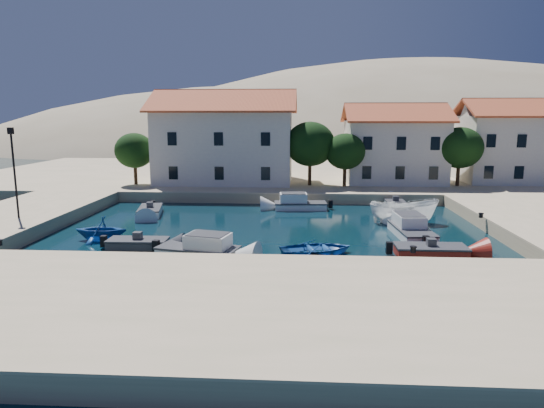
% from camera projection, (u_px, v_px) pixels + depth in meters
% --- Properties ---
extents(ground, '(400.00, 400.00, 0.00)m').
position_uv_depth(ground, '(258.00, 273.00, 25.02)').
color(ground, black).
rests_on(ground, ground).
extents(quay_south, '(52.00, 12.00, 1.00)m').
position_uv_depth(quay_south, '(245.00, 309.00, 19.04)').
color(quay_south, tan).
rests_on(quay_south, ground).
extents(quay_west, '(8.00, 20.00, 1.00)m').
position_uv_depth(quay_west, '(15.00, 218.00, 35.90)').
color(quay_west, tan).
rests_on(quay_west, ground).
extents(quay_north, '(80.00, 36.00, 1.00)m').
position_uv_depth(quay_north, '(300.00, 175.00, 62.13)').
color(quay_north, tan).
rests_on(quay_north, ground).
extents(hills, '(254.00, 176.00, 99.00)m').
position_uv_depth(hills, '(361.00, 219.00, 149.36)').
color(hills, gray).
rests_on(hills, ground).
extents(building_left, '(14.70, 9.45, 9.70)m').
position_uv_depth(building_left, '(226.00, 136.00, 51.82)').
color(building_left, silver).
rests_on(building_left, quay_north).
extents(building_mid, '(10.50, 8.40, 8.30)m').
position_uv_depth(building_mid, '(394.00, 142.00, 51.85)').
color(building_mid, silver).
rests_on(building_mid, quay_north).
extents(building_right, '(9.45, 8.40, 8.80)m').
position_uv_depth(building_right, '(505.00, 140.00, 52.06)').
color(building_right, silver).
rests_on(building_right, quay_north).
extents(trees, '(37.30, 5.30, 6.45)m').
position_uv_depth(trees, '(325.00, 148.00, 48.89)').
color(trees, '#382314').
rests_on(trees, quay_north).
extents(lamppost, '(0.35, 0.25, 6.22)m').
position_uv_depth(lamppost, '(14.00, 164.00, 33.09)').
color(lamppost, black).
rests_on(lamppost, quay_west).
extents(bollards, '(29.36, 9.56, 0.30)m').
position_uv_depth(bollards, '(312.00, 234.00, 28.45)').
color(bollards, black).
rests_on(bollards, ground).
extents(motorboat_grey_sw, '(3.63, 1.68, 1.25)m').
position_uv_depth(motorboat_grey_sw, '(138.00, 244.00, 29.49)').
color(motorboat_grey_sw, '#38393E').
rests_on(motorboat_grey_sw, ground).
extents(cabin_cruiser_south, '(4.95, 3.00, 1.60)m').
position_uv_depth(cabin_cruiser_south, '(198.00, 249.00, 27.68)').
color(cabin_cruiser_south, white).
rests_on(cabin_cruiser_south, ground).
extents(rowboat_south, '(4.89, 4.05, 0.88)m').
position_uv_depth(rowboat_south, '(316.00, 254.00, 28.46)').
color(rowboat_south, '#1C509B').
rests_on(rowboat_south, ground).
extents(motorboat_red_se, '(4.06, 1.82, 1.25)m').
position_uv_depth(motorboat_red_se, '(431.00, 251.00, 27.95)').
color(motorboat_red_se, maroon).
rests_on(motorboat_red_se, ground).
extents(cabin_cruiser_east, '(2.42, 5.22, 1.60)m').
position_uv_depth(cabin_cruiser_east, '(412.00, 230.00, 32.44)').
color(cabin_cruiser_east, white).
rests_on(cabin_cruiser_east, ground).
extents(boat_east, '(5.27, 2.20, 2.00)m').
position_uv_depth(boat_east, '(403.00, 223.00, 36.66)').
color(boat_east, white).
rests_on(boat_east, ground).
extents(motorboat_white_ne, '(1.71, 3.53, 1.25)m').
position_uv_depth(motorboat_white_ne, '(395.00, 204.00, 42.75)').
color(motorboat_white_ne, white).
rests_on(motorboat_white_ne, ground).
extents(rowboat_west, '(3.35, 2.89, 1.76)m').
position_uv_depth(rowboat_west, '(102.00, 240.00, 31.62)').
color(rowboat_west, '#1C509B').
rests_on(rowboat_west, ground).
extents(motorboat_white_west, '(2.52, 4.24, 1.25)m').
position_uv_depth(motorboat_white_west, '(150.00, 211.00, 39.76)').
color(motorboat_white_west, white).
rests_on(motorboat_white_west, ground).
extents(cabin_cruiser_north, '(4.60, 2.22, 1.60)m').
position_uv_depth(cabin_cruiser_north, '(300.00, 204.00, 42.02)').
color(cabin_cruiser_north, white).
rests_on(cabin_cruiser_north, ground).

